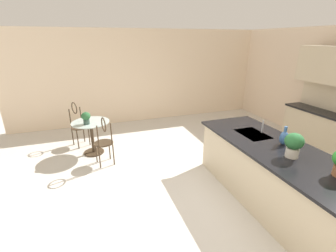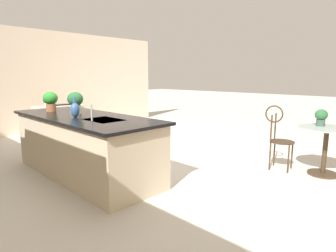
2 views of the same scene
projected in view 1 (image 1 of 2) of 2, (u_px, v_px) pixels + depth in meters
ground_plane at (212, 199)px, 3.76m from camera, size 40.00×40.00×0.00m
wall_left_window at (145, 76)px, 7.05m from camera, size 0.12×7.80×2.70m
kitchen_island at (272, 174)px, 3.59m from camera, size 2.80×1.06×0.92m
bistro_table at (92, 134)px, 5.12m from camera, size 0.80×0.80×0.74m
chair_near_window at (78, 122)px, 5.50m from camera, size 0.52×0.51×1.04m
chair_by_island at (104, 139)px, 4.58m from camera, size 0.51×0.44×1.04m
sink_faucet at (262, 126)px, 3.93m from camera, size 0.02×0.02×0.22m
potted_plant_on_table at (86, 117)px, 4.84m from camera, size 0.18×0.18×0.26m
potted_plant_counter_near at (294, 144)px, 3.08m from camera, size 0.24×0.24×0.34m
vase_on_counter at (284, 138)px, 3.48m from camera, size 0.13×0.13×0.29m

